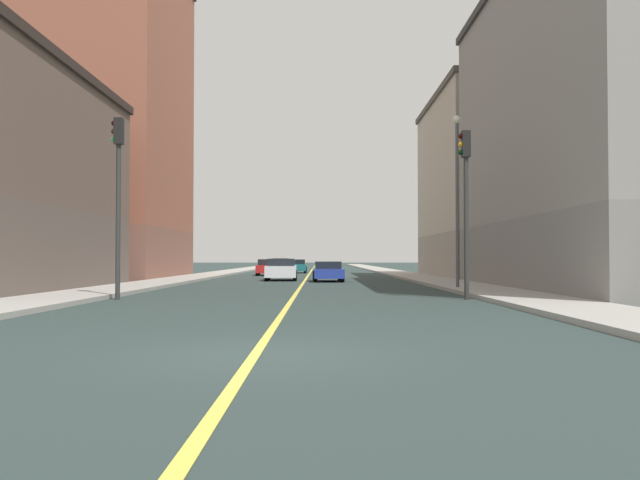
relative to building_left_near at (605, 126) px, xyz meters
The scene contains 15 objects.
ground_plane 25.37m from the building_left_near, 124.06° to the right, with size 400.00×400.00×0.00m, color #293736.
sidewalk_left 30.30m from the building_left_near, 101.48° to the left, with size 2.86×168.00×0.15m, color #9E9B93.
sidewalk_right 36.62m from the building_left_near, 126.54° to the left, with size 2.86×168.00×0.15m, color #9E9B93.
lane_center_stripe 32.72m from the building_left_near, 115.27° to the left, with size 0.16×154.00×0.01m, color #E5D14C.
building_left_near is the anchor object (origin of this frame).
building_left_mid 19.84m from the building_left_near, 90.00° to the left, with size 9.17×16.78×13.10m.
building_right_midblock 32.69m from the building_left_near, 147.13° to the left, with size 9.17×15.43×22.52m.
traffic_light_left_near 10.79m from the building_left_near, 138.97° to the right, with size 0.40×0.32×5.76m.
traffic_light_right_near 20.94m from the building_left_near, 161.09° to the right, with size 0.40×0.32×6.20m.
street_lamp_left_near 7.17m from the building_left_near, behind, with size 0.36×0.36×7.49m.
car_teal 38.68m from the building_left_near, 112.93° to the left, with size 1.82×4.31×1.27m.
car_white 21.33m from the building_left_near, 138.14° to the left, with size 2.03×4.54×1.37m.
car_red 31.85m from the building_left_near, 122.82° to the left, with size 1.97×4.43×1.31m.
car_blue 18.07m from the building_left_near, 136.50° to the left, with size 1.90×4.30×1.20m.
car_green 47.11m from the building_left_near, 111.21° to the left, with size 2.02×4.17×1.37m.
Camera 1 is at (0.95, -10.21, 1.42)m, focal length 39.08 mm.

